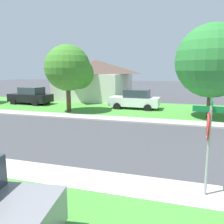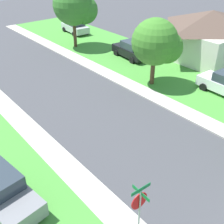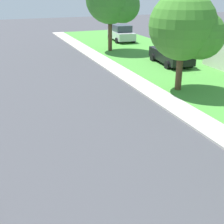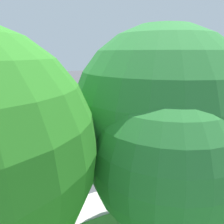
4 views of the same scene
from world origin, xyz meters
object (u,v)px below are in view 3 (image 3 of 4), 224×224
car_silver_kerbside_mid (121,33)px  tree_across_right (187,29)px  tree_corner_large (113,1)px  car_black_across_road (171,53)px

car_silver_kerbside_mid → tree_across_right: (-3.28, -16.97, 2.61)m
car_silver_kerbside_mid → tree_corner_large: 6.56m
car_silver_kerbside_mid → tree_corner_large: bearing=-120.2°
tree_across_right → car_black_across_road: bearing=65.1°
car_silver_kerbside_mid → tree_corner_large: tree_corner_large is taller
tree_corner_large → tree_across_right: bearing=-92.3°
car_silver_kerbside_mid → tree_corner_large: size_ratio=0.67×
tree_corner_large → tree_across_right: size_ratio=1.22×
car_black_across_road → tree_corner_large: (-2.20, 6.40, 3.51)m
tree_corner_large → car_silver_kerbside_mid: bearing=59.8°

